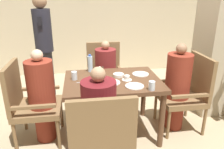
% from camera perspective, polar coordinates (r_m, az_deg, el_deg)
% --- Properties ---
extents(ground_plane, '(16.00, 16.00, 0.00)m').
position_cam_1_polar(ground_plane, '(3.05, 0.12, -14.73)').
color(ground_plane, tan).
extents(wall_back, '(8.00, 0.06, 2.80)m').
position_cam_1_polar(wall_back, '(4.99, -4.38, 16.21)').
color(wall_back, beige).
rests_on(wall_back, ground_plane).
extents(pillar_stone, '(0.56, 0.56, 2.70)m').
position_cam_1_polar(pillar_stone, '(3.57, 27.02, 11.74)').
color(pillar_stone, '#BCAD8E').
rests_on(pillar_stone, ground_plane).
extents(dining_table, '(1.17, 0.86, 0.76)m').
position_cam_1_polar(dining_table, '(2.72, 0.14, -3.41)').
color(dining_table, brown).
rests_on(dining_table, ground_plane).
extents(chair_left_side, '(0.55, 0.55, 1.01)m').
position_cam_1_polar(chair_left_side, '(2.82, -20.83, -6.51)').
color(chair_left_side, brown).
rests_on(chair_left_side, ground_plane).
extents(diner_in_left_chair, '(0.32, 0.32, 1.17)m').
position_cam_1_polar(diner_in_left_chair, '(2.76, -17.85, -5.28)').
color(diner_in_left_chair, maroon).
rests_on(diner_in_left_chair, ground_plane).
extents(chair_far_side, '(0.55, 0.55, 1.01)m').
position_cam_1_polar(chair_far_side, '(3.56, -1.96, 0.42)').
color(chair_far_side, brown).
rests_on(chair_far_side, ground_plane).
extents(diner_in_far_chair, '(0.32, 0.32, 1.10)m').
position_cam_1_polar(diner_in_far_chair, '(3.40, -1.66, -0.06)').
color(diner_in_far_chair, maroon).
rests_on(diner_in_far_chair, ground_plane).
extents(chair_right_side, '(0.55, 0.55, 1.01)m').
position_cam_1_polar(chair_right_side, '(3.08, 19.17, -4.00)').
color(chair_right_side, brown).
rests_on(chair_right_side, ground_plane).
extents(diner_in_right_chair, '(0.32, 0.32, 1.18)m').
position_cam_1_polar(diner_in_right_chair, '(2.99, 16.68, -3.05)').
color(diner_in_right_chair, maroon).
rests_on(diner_in_right_chair, ground_plane).
extents(chair_near_corner, '(0.55, 0.55, 1.01)m').
position_cam_1_polar(chair_near_corner, '(2.02, -2.87, -16.50)').
color(chair_near_corner, brown).
rests_on(chair_near_corner, ground_plane).
extents(diner_in_near_chair, '(0.32, 0.32, 1.16)m').
position_cam_1_polar(diner_in_near_chair, '(2.11, -3.34, -12.75)').
color(diner_in_near_chair, maroon).
rests_on(diner_in_near_chair, ground_plane).
extents(standing_host, '(0.30, 0.33, 1.75)m').
position_cam_1_polar(standing_host, '(3.93, -17.29, 7.54)').
color(standing_host, '#2D2D33').
rests_on(standing_host, ground_plane).
extents(plate_main_left, '(0.21, 0.21, 0.01)m').
position_cam_1_polar(plate_main_left, '(2.49, 5.91, -3.03)').
color(plate_main_left, white).
rests_on(plate_main_left, dining_table).
extents(plate_main_right, '(0.21, 0.21, 0.01)m').
position_cam_1_polar(plate_main_right, '(2.58, -0.18, -2.10)').
color(plate_main_right, white).
rests_on(plate_main_right, dining_table).
extents(plate_dessert_center, '(0.21, 0.21, 0.01)m').
position_cam_1_polar(plate_dessert_center, '(2.87, 7.45, 0.12)').
color(plate_dessert_center, white).
rests_on(plate_dessert_center, dining_table).
extents(teacup_with_saucer, '(0.12, 0.12, 0.06)m').
position_cam_1_polar(teacup_with_saucer, '(2.66, 3.90, -0.97)').
color(teacup_with_saucer, white).
rests_on(teacup_with_saucer, dining_table).
extents(bowl_small, '(0.14, 0.14, 0.04)m').
position_cam_1_polar(bowl_small, '(2.78, 1.72, -0.16)').
color(bowl_small, white).
rests_on(bowl_small, dining_table).
extents(water_bottle, '(0.07, 0.07, 0.24)m').
position_cam_1_polar(water_bottle, '(2.94, -5.74, 2.83)').
color(water_bottle, silver).
rests_on(water_bottle, dining_table).
extents(glass_tall_near, '(0.07, 0.07, 0.10)m').
position_cam_1_polar(glass_tall_near, '(2.71, -9.83, -0.28)').
color(glass_tall_near, silver).
rests_on(glass_tall_near, dining_table).
extents(glass_tall_mid, '(0.07, 0.07, 0.10)m').
position_cam_1_polar(glass_tall_mid, '(2.41, 10.36, -2.89)').
color(glass_tall_mid, silver).
rests_on(glass_tall_mid, dining_table).
extents(salt_shaker, '(0.03, 0.03, 0.07)m').
position_cam_1_polar(salt_shaker, '(2.95, -3.22, 1.42)').
color(salt_shaker, white).
rests_on(salt_shaker, dining_table).
extents(pepper_shaker, '(0.03, 0.03, 0.07)m').
position_cam_1_polar(pepper_shaker, '(2.96, -2.46, 1.43)').
color(pepper_shaker, '#4C3D2D').
rests_on(pepper_shaker, dining_table).
extents(fork_beside_plate, '(0.20, 0.07, 0.00)m').
position_cam_1_polar(fork_beside_plate, '(2.59, -6.55, -2.22)').
color(fork_beside_plate, silver).
rests_on(fork_beside_plate, dining_table).
extents(knife_beside_plate, '(0.18, 0.14, 0.00)m').
position_cam_1_polar(knife_beside_plate, '(2.40, -5.67, -4.01)').
color(knife_beside_plate, silver).
rests_on(knife_beside_plate, dining_table).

